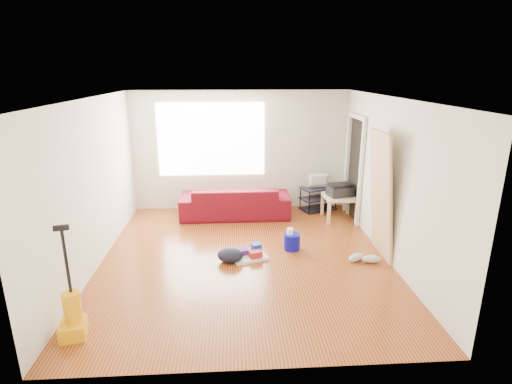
{
  "coord_description": "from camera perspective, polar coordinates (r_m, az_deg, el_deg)",
  "views": [
    {
      "loc": [
        -0.19,
        -5.8,
        2.88
      ],
      "look_at": [
        0.21,
        0.6,
        0.92
      ],
      "focal_mm": 28.0,
      "sensor_mm": 36.0,
      "label": 1
    }
  ],
  "objects": [
    {
      "name": "tv_stand",
      "position": [
        8.63,
        8.87,
        -0.87
      ],
      "size": [
        0.83,
        0.66,
        0.5
      ],
      "rotation": [
        0.0,
        0.0,
        0.38
      ],
      "color": "black",
      "rests_on": "ground"
    },
    {
      "name": "printer",
      "position": [
        8.07,
        11.92,
        0.29
      ],
      "size": [
        0.52,
        0.43,
        0.24
      ],
      "rotation": [
        0.0,
        0.0,
        0.19
      ],
      "color": "black",
      "rests_on": "side_table"
    },
    {
      "name": "room",
      "position": [
        6.17,
        -1.07,
        1.73
      ],
      "size": [
        4.51,
        5.01,
        2.51
      ],
      "color": "maroon",
      "rests_on": "ground"
    },
    {
      "name": "door_panel",
      "position": [
        6.86,
        16.69,
        -8.57
      ],
      "size": [
        0.25,
        0.81,
        2.02
      ],
      "primitive_type": "cube",
      "rotation": [
        0.0,
        -0.1,
        0.0
      ],
      "color": "tan",
      "rests_on": "ground"
    },
    {
      "name": "backpack",
      "position": [
        6.37,
        -3.72,
        -9.9
      ],
      "size": [
        0.46,
        0.39,
        0.22
      ],
      "primitive_type": "ellipsoid",
      "rotation": [
        0.0,
        0.0,
        -0.2
      ],
      "color": "black",
      "rests_on": "ground"
    },
    {
      "name": "vacuum",
      "position": [
        5.11,
        -24.75,
        -15.77
      ],
      "size": [
        0.34,
        0.37,
        1.31
      ],
      "rotation": [
        0.0,
        0.0,
        0.22
      ],
      "color": "#E69C08",
      "rests_on": "ground"
    },
    {
      "name": "sofa",
      "position": [
        8.27,
        -2.97,
        -3.41
      ],
      "size": [
        2.21,
        0.86,
        0.64
      ],
      "primitive_type": "imported",
      "rotation": [
        0.0,
        0.0,
        3.14
      ],
      "color": "#4E080F",
      "rests_on": "ground"
    },
    {
      "name": "tv",
      "position": [
        8.52,
        8.99,
        1.66
      ],
      "size": [
        0.53,
        0.07,
        0.3
      ],
      "primitive_type": "imported",
      "rotation": [
        0.0,
        0.0,
        3.14
      ],
      "color": "black",
      "rests_on": "tv_stand"
    },
    {
      "name": "cleaning_tray",
      "position": [
        6.48,
        -0.95,
        -8.81
      ],
      "size": [
        0.64,
        0.58,
        0.19
      ],
      "rotation": [
        0.0,
        0.0,
        0.32
      ],
      "color": "silver",
      "rests_on": "ground"
    },
    {
      "name": "side_table",
      "position": [
        8.13,
        11.84,
        -1.04
      ],
      "size": [
        0.61,
        0.61,
        0.49
      ],
      "rotation": [
        0.0,
        0.0,
        0.02
      ],
      "color": "#DEBD7C",
      "rests_on": "ground"
    },
    {
      "name": "toilet_paper",
      "position": [
        6.72,
        4.83,
        -6.68
      ],
      "size": [
        0.11,
        0.11,
        0.1
      ],
      "primitive_type": "cylinder",
      "color": "white",
      "rests_on": "bucket"
    },
    {
      "name": "bucket",
      "position": [
        6.8,
        5.12,
        -8.12
      ],
      "size": [
        0.35,
        0.35,
        0.27
      ],
      "primitive_type": "cylinder",
      "rotation": [
        0.0,
        0.0,
        -0.34
      ],
      "color": "#090C94",
      "rests_on": "ground"
    },
    {
      "name": "sneakers",
      "position": [
        6.55,
        15.11,
        -9.12
      ],
      "size": [
        0.54,
        0.27,
        0.12
      ],
      "rotation": [
        0.0,
        0.0,
        0.13
      ],
      "color": "silver",
      "rests_on": "ground"
    }
  ]
}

